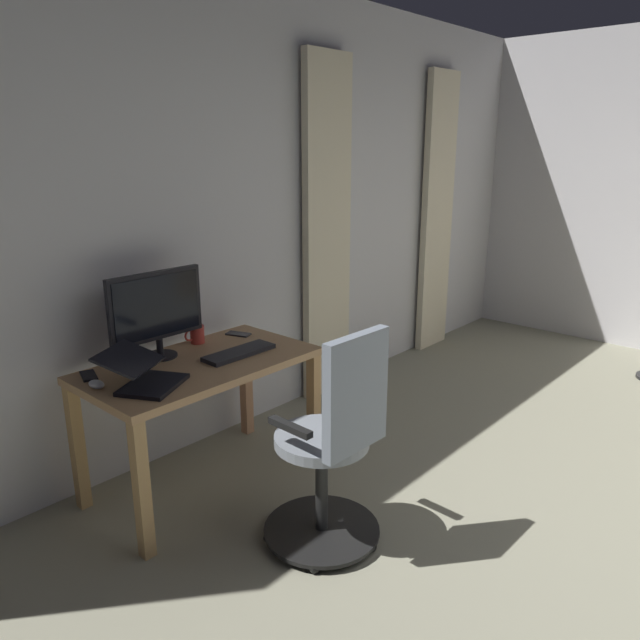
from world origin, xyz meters
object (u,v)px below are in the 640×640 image
at_px(computer_keyboard, 239,353).
at_px(cell_phone_face_up, 89,376).
at_px(desk, 201,380).
at_px(office_chair, 333,450).
at_px(mug_coffee, 197,334).
at_px(computer_monitor, 157,309).
at_px(cell_phone_by_monitor, 238,334).
at_px(laptop, 144,375).
at_px(computer_mouse, 96,384).

distance_m(computer_keyboard, cell_phone_face_up, 0.77).
bearing_deg(computer_keyboard, desk, -19.84).
bearing_deg(office_chair, mug_coffee, 85.86).
bearing_deg(computer_monitor, cell_phone_face_up, -1.86).
height_order(computer_keyboard, mug_coffee, mug_coffee).
bearing_deg(office_chair, cell_phone_by_monitor, 72.40).
bearing_deg(computer_monitor, desk, 113.36).
xyz_separation_m(desk, laptop, (0.38, 0.08, 0.16)).
bearing_deg(computer_monitor, office_chair, 98.63).
relative_size(computer_monitor, laptop, 1.23).
distance_m(computer_mouse, mug_coffee, 0.75).
bearing_deg(mug_coffee, computer_monitor, 8.27).
distance_m(computer_monitor, computer_keyboard, 0.49).
distance_m(office_chair, computer_mouse, 1.15).
relative_size(office_chair, computer_mouse, 10.70).
xyz_separation_m(laptop, cell_phone_face_up, (0.12, -0.31, -0.05)).
distance_m(cell_phone_face_up, cell_phone_by_monitor, 0.94).
distance_m(office_chair, mug_coffee, 1.17).
bearing_deg(computer_keyboard, office_chair, 80.07).
height_order(laptop, cell_phone_by_monitor, laptop).
bearing_deg(computer_monitor, mug_coffee, -171.73).
xyz_separation_m(desk, cell_phone_face_up, (0.50, -0.23, 0.11)).
height_order(desk, computer_monitor, computer_monitor).
bearing_deg(mug_coffee, laptop, 31.23).
relative_size(desk, office_chair, 1.14).
relative_size(laptop, computer_mouse, 4.47).
relative_size(desk, cell_phone_by_monitor, 8.44).
distance_m(laptop, mug_coffee, 0.65).
bearing_deg(laptop, computer_monitor, -161.96).
bearing_deg(cell_phone_by_monitor, computer_monitor, -21.87).
distance_m(laptop, cell_phone_face_up, 0.34).
bearing_deg(cell_phone_face_up, office_chair, 135.95).
xyz_separation_m(office_chair, mug_coffee, (-0.11, -1.13, 0.29)).
bearing_deg(mug_coffee, desk, 55.19).
distance_m(computer_mouse, cell_phone_face_up, 0.17).
xyz_separation_m(computer_monitor, computer_mouse, (0.45, 0.15, -0.25)).
xyz_separation_m(computer_keyboard, mug_coffee, (0.03, -0.33, 0.04)).
height_order(desk, computer_mouse, computer_mouse).
bearing_deg(laptop, office_chair, 91.25).
xyz_separation_m(desk, office_chair, (-0.07, 0.87, -0.13)).
height_order(desk, cell_phone_by_monitor, cell_phone_by_monitor).
height_order(computer_mouse, mug_coffee, mug_coffee).
xyz_separation_m(computer_monitor, computer_keyboard, (-0.30, 0.29, -0.25)).
bearing_deg(laptop, cell_phone_by_monitor, 170.47).
bearing_deg(cell_phone_face_up, cell_phone_by_monitor, -163.35).
distance_m(laptop, cell_phone_by_monitor, 0.86).
bearing_deg(office_chair, laptop, 121.02).
relative_size(laptop, mug_coffee, 3.50).
distance_m(computer_monitor, mug_coffee, 0.35).
relative_size(computer_monitor, cell_phone_by_monitor, 3.83).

